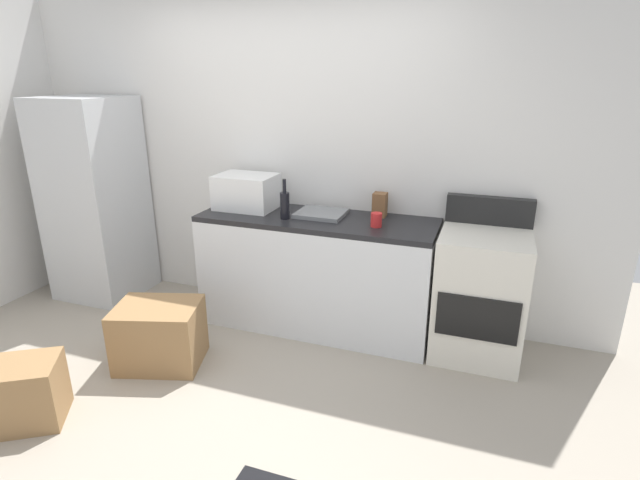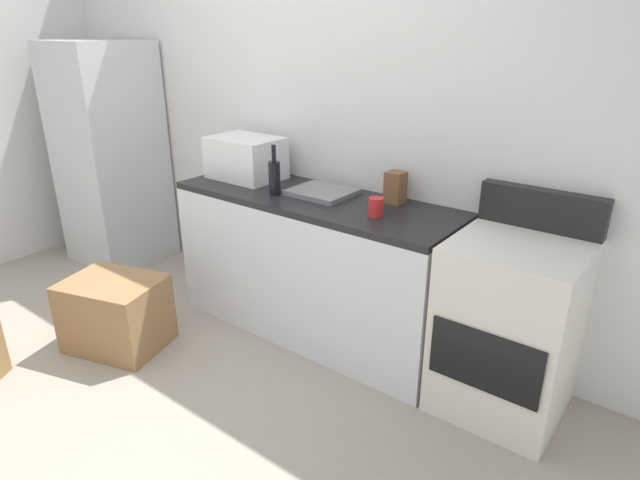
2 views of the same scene
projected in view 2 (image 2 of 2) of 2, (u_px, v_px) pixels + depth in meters
ground_plane at (128, 405)px, 2.78m from camera, size 6.00×6.00×0.00m
wall_back at (311, 116)px, 3.43m from camera, size 5.00×0.10×2.60m
kitchen_counter at (314, 266)px, 3.32m from camera, size 1.80×0.60×0.90m
refrigerator at (110, 155)px, 4.29m from camera, size 0.68×0.66×1.74m
stove_oven at (509, 325)px, 2.63m from camera, size 0.60×0.61×1.10m
microwave at (246, 158)px, 3.50m from camera, size 0.46×0.34×0.27m
sink_basin at (322, 192)px, 3.19m from camera, size 0.36×0.32×0.03m
wine_bottle at (274, 177)px, 3.15m from camera, size 0.07×0.07×0.30m
coffee_mug at (376, 207)px, 2.81m from camera, size 0.08×0.08×0.10m
knife_block at (395, 187)px, 3.01m from camera, size 0.10×0.10×0.18m
cardboard_box_medium at (116, 313)px, 3.23m from camera, size 0.66×0.57×0.44m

